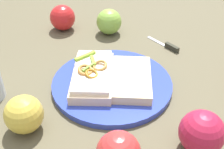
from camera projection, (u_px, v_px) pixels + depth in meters
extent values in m
plane|color=brown|center=(112.00, 86.00, 0.69)|extent=(2.00, 2.00, 0.00)
cylinder|color=#2E42B3|center=(112.00, 84.00, 0.69)|extent=(0.28, 0.28, 0.01)
cube|color=beige|center=(93.00, 77.00, 0.68)|extent=(0.10, 0.18, 0.02)
cube|color=#EDDEC6|center=(92.00, 72.00, 0.67)|extent=(0.09, 0.17, 0.01)
torus|color=#AF7F3B|center=(100.00, 66.00, 0.67)|extent=(0.04, 0.04, 0.02)
torus|color=#AE751E|center=(92.00, 74.00, 0.65)|extent=(0.03, 0.03, 0.02)
torus|color=#C57D39|center=(85.00, 70.00, 0.66)|extent=(0.05, 0.05, 0.02)
cube|color=#72A739|center=(88.00, 69.00, 0.66)|extent=(0.03, 0.03, 0.01)
cube|color=#7DB82F|center=(93.00, 61.00, 0.69)|extent=(0.02, 0.04, 0.01)
cube|color=#88B42E|center=(85.00, 56.00, 0.70)|extent=(0.05, 0.05, 0.01)
cube|color=beige|center=(131.00, 78.00, 0.68)|extent=(0.09, 0.16, 0.02)
sphere|color=gold|center=(24.00, 114.00, 0.56)|extent=(0.09, 0.09, 0.08)
sphere|color=red|center=(63.00, 18.00, 0.90)|extent=(0.10, 0.10, 0.08)
sphere|color=#AE1C3A|center=(202.00, 133.00, 0.52)|extent=(0.10, 0.10, 0.08)
sphere|color=#82AE3F|center=(109.00, 22.00, 0.88)|extent=(0.11, 0.11, 0.08)
cube|color=silver|center=(157.00, 41.00, 0.86)|extent=(0.06, 0.06, 0.00)
cube|color=#2D2D22|center=(172.00, 47.00, 0.82)|extent=(0.04, 0.04, 0.01)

